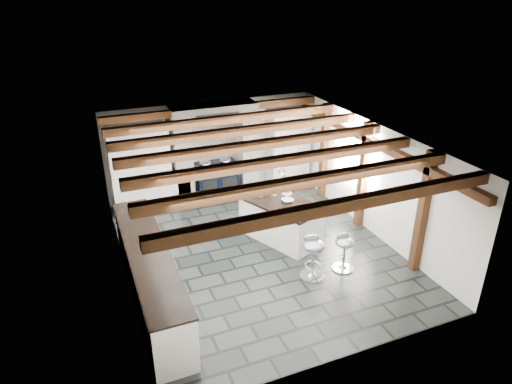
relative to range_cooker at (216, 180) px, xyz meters
name	(u,v)px	position (x,y,z in m)	size (l,w,h in m)	color
ground	(259,252)	(0.00, -2.68, -0.47)	(6.00, 6.00, 0.00)	black
room_shell	(206,180)	(-0.61, -1.26, 0.60)	(6.00, 6.03, 6.00)	white
range_cooker	(216,180)	(0.00, 0.00, 0.00)	(1.00, 0.63, 0.99)	black
kitchen_island	(281,220)	(0.61, -2.35, -0.04)	(1.47, 1.89, 1.11)	white
bar_stool_near	(344,248)	(1.20, -3.80, -0.02)	(0.41, 0.41, 0.72)	silver
bar_stool_far	(313,252)	(0.56, -3.79, 0.05)	(0.52, 0.52, 0.82)	silver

